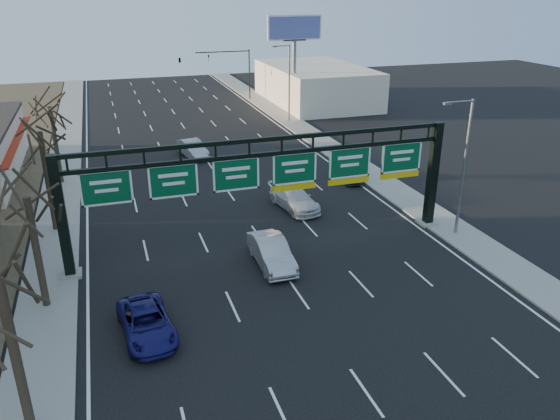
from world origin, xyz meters
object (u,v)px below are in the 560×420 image
object	(u,v)px
sign_gantry	(268,178)
car_silver_sedan	(271,252)
car_blue_suv	(147,323)
car_white_wagon	(294,199)

from	to	relation	value
sign_gantry	car_silver_sedan	distance (m)	4.49
car_blue_suv	car_silver_sedan	world-z (taller)	car_silver_sedan
car_white_wagon	car_blue_suv	bearing A→B (deg)	-141.93
sign_gantry	car_blue_suv	world-z (taller)	sign_gantry
sign_gantry	car_white_wagon	world-z (taller)	sign_gantry
car_white_wagon	sign_gantry	bearing A→B (deg)	-132.26
sign_gantry	car_white_wagon	size ratio (longest dim) A/B	4.69
sign_gantry	car_white_wagon	distance (m)	7.79
car_blue_suv	car_white_wagon	size ratio (longest dim) A/B	0.92
car_silver_sedan	car_white_wagon	size ratio (longest dim) A/B	0.96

